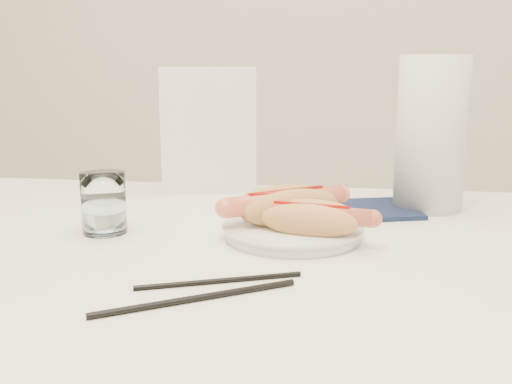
# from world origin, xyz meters

# --- Properties ---
(table) EXTENTS (1.20, 0.80, 0.75)m
(table) POSITION_xyz_m (0.00, 0.00, 0.69)
(table) COLOR white
(table) RESTS_ON ground
(plate) EXTENTS (0.25, 0.25, 0.02)m
(plate) POSITION_xyz_m (0.07, 0.04, 0.76)
(plate) COLOR white
(plate) RESTS_ON table
(hotdog_left) EXTENTS (0.17, 0.15, 0.05)m
(hotdog_left) POSITION_xyz_m (0.06, 0.06, 0.79)
(hotdog_left) COLOR tan
(hotdog_left) RESTS_ON plate
(hotdog_right) EXTENTS (0.17, 0.09, 0.05)m
(hotdog_right) POSITION_xyz_m (0.10, 0.01, 0.79)
(hotdog_right) COLOR #E29B58
(hotdog_right) RESTS_ON plate
(water_glass) EXTENTS (0.06, 0.06, 0.09)m
(water_glass) POSITION_xyz_m (-0.21, 0.03, 0.79)
(water_glass) COLOR white
(water_glass) RESTS_ON table
(chopstick_near) EXTENTS (0.18, 0.08, 0.01)m
(chopstick_near) POSITION_xyz_m (0.00, -0.15, 0.75)
(chopstick_near) COLOR black
(chopstick_near) RESTS_ON table
(chopstick_far) EXTENTS (0.19, 0.13, 0.01)m
(chopstick_far) POSITION_xyz_m (-0.01, -0.21, 0.75)
(chopstick_far) COLOR black
(chopstick_far) RESTS_ON table
(napkin_box) EXTENTS (0.20, 0.14, 0.24)m
(napkin_box) POSITION_xyz_m (-0.12, 0.35, 0.87)
(napkin_box) COLOR white
(napkin_box) RESTS_ON table
(navy_napkin) EXTENTS (0.17, 0.17, 0.01)m
(navy_napkin) POSITION_xyz_m (0.19, 0.21, 0.75)
(navy_napkin) COLOR #121C3A
(navy_napkin) RESTS_ON table
(paper_towel_roll) EXTENTS (0.14, 0.14, 0.26)m
(paper_towel_roll) POSITION_xyz_m (0.28, 0.24, 0.88)
(paper_towel_roll) COLOR silver
(paper_towel_roll) RESTS_ON table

